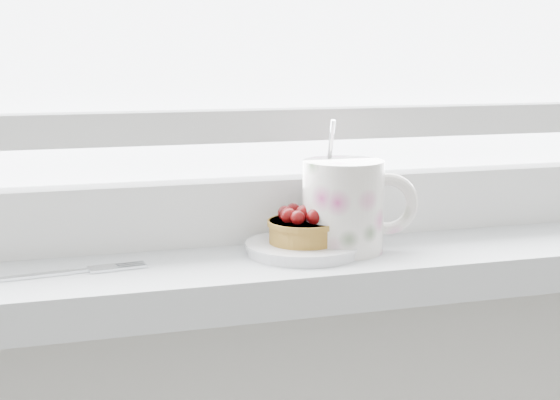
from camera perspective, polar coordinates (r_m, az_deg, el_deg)
name	(u,v)px	position (r m, az deg, el deg)	size (l,w,h in m)	color
saucer	(304,248)	(0.83, 1.74, -3.51)	(0.12, 0.12, 0.01)	silver
raspberry_tart	(304,226)	(0.82, 1.77, -1.95)	(0.08, 0.08, 0.04)	brown
floral_mug	(346,204)	(0.83, 4.87, -0.30)	(0.13, 0.11, 0.14)	silver
fork	(54,274)	(0.78, -16.22, -5.20)	(0.18, 0.04, 0.00)	silver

